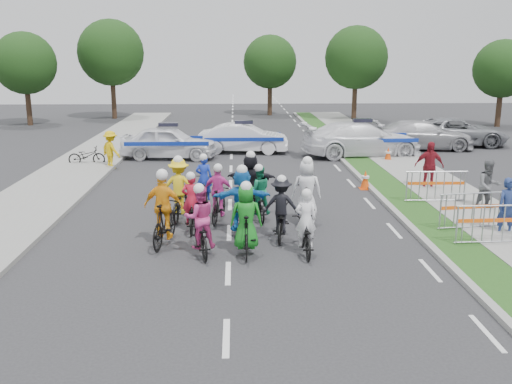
{
  "coord_description": "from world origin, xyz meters",
  "views": [
    {
      "loc": [
        0.18,
        -12.03,
        4.8
      ],
      "look_at": [
        0.75,
        3.21,
        1.1
      ],
      "focal_mm": 40.0,
      "sensor_mm": 36.0,
      "label": 1
    }
  ],
  "objects_px": {
    "rider_8": "(259,199)",
    "tree_4": "(270,62)",
    "civilian_sedan": "(423,135)",
    "civilian_suv": "(457,132)",
    "rider_3": "(164,216)",
    "rider_10": "(179,194)",
    "rider_11": "(251,186)",
    "police_car_0": "(169,142)",
    "police_car_2": "(362,139)",
    "rider_7": "(306,198)",
    "spectator_0": "(508,207)",
    "barrier_1": "(472,212)",
    "tree_3": "(111,53)",
    "rider_6": "(192,211)",
    "rider_4": "(281,214)",
    "rider_2": "(200,228)",
    "cone_0": "(365,180)",
    "barrier_0": "(493,226)",
    "cone_1": "(388,155)",
    "marshal_hiviz": "(111,150)",
    "police_car_1": "(244,138)",
    "rider_9": "(219,199)",
    "spectator_1": "(489,186)",
    "tree_2": "(503,69)",
    "tree_1": "(356,58)",
    "rider_12": "(204,188)",
    "rider_1": "(246,226)",
    "tree_0": "(25,63)",
    "rider_0": "(305,232)",
    "spectator_2": "(429,166)",
    "barrier_2": "(436,188)",
    "rider_5": "(242,206)"
  },
  "relations": [
    {
      "from": "rider_8",
      "to": "tree_4",
      "type": "distance_m",
      "value": 30.01
    },
    {
      "from": "civilian_sedan",
      "to": "civilian_suv",
      "type": "xyz_separation_m",
      "value": [
        2.21,
        1.21,
        0.0
      ]
    },
    {
      "from": "rider_3",
      "to": "rider_10",
      "type": "xyz_separation_m",
      "value": [
        0.17,
        2.4,
        -0.02
      ]
    },
    {
      "from": "rider_11",
      "to": "police_car_0",
      "type": "relative_size",
      "value": 0.43
    },
    {
      "from": "police_car_2",
      "to": "rider_7",
      "type": "bearing_deg",
      "value": 154.13
    },
    {
      "from": "rider_11",
      "to": "spectator_0",
      "type": "bearing_deg",
      "value": 167.31
    },
    {
      "from": "barrier_1",
      "to": "tree_3",
      "type": "bearing_deg",
      "value": 118.3
    },
    {
      "from": "rider_6",
      "to": "civilian_suv",
      "type": "distance_m",
      "value": 19.75
    },
    {
      "from": "rider_4",
      "to": "rider_3",
      "type": "bearing_deg",
      "value": 16.59
    },
    {
      "from": "police_car_2",
      "to": "rider_2",
      "type": "bearing_deg",
      "value": 147.05
    },
    {
      "from": "rider_6",
      "to": "cone_0",
      "type": "height_order",
      "value": "rider_6"
    },
    {
      "from": "rider_7",
      "to": "cone_0",
      "type": "height_order",
      "value": "rider_7"
    },
    {
      "from": "barrier_0",
      "to": "tree_4",
      "type": "bearing_deg",
      "value": 96.5
    },
    {
      "from": "police_car_2",
      "to": "civilian_sedan",
      "type": "xyz_separation_m",
      "value": [
        3.63,
        1.97,
        -0.09
      ]
    },
    {
      "from": "cone_0",
      "to": "cone_1",
      "type": "xyz_separation_m",
      "value": [
        2.24,
        5.27,
        0.0
      ]
    },
    {
      "from": "marshal_hiviz",
      "to": "police_car_1",
      "type": "bearing_deg",
      "value": -104.23
    },
    {
      "from": "civilian_suv",
      "to": "rider_9",
      "type": "bearing_deg",
      "value": 145.48
    },
    {
      "from": "spectator_1",
      "to": "rider_7",
      "type": "bearing_deg",
      "value": -171.71
    },
    {
      "from": "rider_3",
      "to": "rider_8",
      "type": "distance_m",
      "value": 3.37
    },
    {
      "from": "rider_4",
      "to": "tree_2",
      "type": "xyz_separation_m",
      "value": [
        16.62,
        23.54,
        3.15
      ]
    },
    {
      "from": "tree_1",
      "to": "tree_3",
      "type": "distance_m",
      "value": 18.11
    },
    {
      "from": "rider_7",
      "to": "rider_10",
      "type": "distance_m",
      "value": 3.76
    },
    {
      "from": "rider_12",
      "to": "rider_1",
      "type": "bearing_deg",
      "value": 105.92
    },
    {
      "from": "civilian_suv",
      "to": "tree_0",
      "type": "relative_size",
      "value": 0.84
    },
    {
      "from": "rider_10",
      "to": "barrier_0",
      "type": "height_order",
      "value": "rider_10"
    },
    {
      "from": "rider_0",
      "to": "tree_4",
      "type": "height_order",
      "value": "tree_4"
    },
    {
      "from": "rider_10",
      "to": "cone_1",
      "type": "height_order",
      "value": "rider_10"
    },
    {
      "from": "rider_3",
      "to": "spectator_2",
      "type": "height_order",
      "value": "rider_3"
    },
    {
      "from": "barrier_0",
      "to": "tree_3",
      "type": "bearing_deg",
      "value": 117.26
    },
    {
      "from": "rider_8",
      "to": "civilian_suv",
      "type": "relative_size",
      "value": 0.32
    },
    {
      "from": "rider_10",
      "to": "spectator_0",
      "type": "height_order",
      "value": "rider_10"
    },
    {
      "from": "spectator_1",
      "to": "tree_3",
      "type": "xyz_separation_m",
      "value": [
        -17.08,
        27.02,
        4.08
      ]
    },
    {
      "from": "barrier_2",
      "to": "tree_2",
      "type": "height_order",
      "value": "tree_2"
    },
    {
      "from": "rider_7",
      "to": "spectator_2",
      "type": "xyz_separation_m",
      "value": [
        4.92,
        4.0,
        0.12
      ]
    },
    {
      "from": "rider_3",
      "to": "rider_10",
      "type": "relative_size",
      "value": 1.03
    },
    {
      "from": "marshal_hiviz",
      "to": "spectator_2",
      "type": "bearing_deg",
      "value": -158.04
    },
    {
      "from": "rider_12",
      "to": "civilian_suv",
      "type": "bearing_deg",
      "value": -135.99
    },
    {
      "from": "rider_2",
      "to": "civilian_suv",
      "type": "distance_m",
      "value": 21.04
    },
    {
      "from": "rider_12",
      "to": "rider_5",
      "type": "bearing_deg",
      "value": 110.9
    },
    {
      "from": "rider_7",
      "to": "rider_11",
      "type": "relative_size",
      "value": 1.04
    },
    {
      "from": "rider_6",
      "to": "rider_8",
      "type": "bearing_deg",
      "value": -152.92
    },
    {
      "from": "spectator_0",
      "to": "spectator_1",
      "type": "xyz_separation_m",
      "value": [
        0.6,
        2.55,
        0.0
      ]
    },
    {
      "from": "rider_3",
      "to": "spectator_1",
      "type": "xyz_separation_m",
      "value": [
        9.72,
        2.94,
        0.04
      ]
    },
    {
      "from": "rider_4",
      "to": "tree_4",
      "type": "bearing_deg",
      "value": -84.3
    },
    {
      "from": "rider_12",
      "to": "rider_10",
      "type": "bearing_deg",
      "value": 69.35
    },
    {
      "from": "rider_7",
      "to": "tree_0",
      "type": "relative_size",
      "value": 0.32
    },
    {
      "from": "rider_11",
      "to": "tree_2",
      "type": "bearing_deg",
      "value": -119.84
    },
    {
      "from": "police_car_0",
      "to": "cone_0",
      "type": "height_order",
      "value": "police_car_0"
    },
    {
      "from": "rider_12",
      "to": "tree_4",
      "type": "height_order",
      "value": "tree_4"
    },
    {
      "from": "rider_7",
      "to": "rider_3",
      "type": "bearing_deg",
      "value": 30.66
    }
  ]
}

